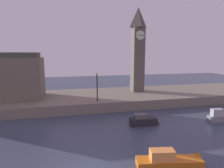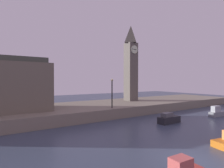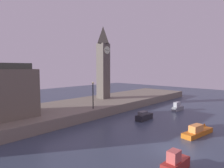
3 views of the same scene
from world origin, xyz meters
name	(u,v)px [view 3 (image 3 of 3)]	position (x,y,z in m)	size (l,w,h in m)	color
ground_plane	(176,151)	(0.00, 0.00, 0.00)	(120.00, 120.00, 0.00)	#384256
far_embankment	(60,112)	(0.00, 20.00, 0.75)	(70.00, 12.00, 1.50)	slate
clock_tower	(103,61)	(11.47, 21.42, 9.34)	(2.29, 2.34, 15.11)	#5B544C
streetlamp	(93,92)	(2.95, 15.18, 4.15)	(0.36, 0.36, 4.30)	black
boat_dinghy_red	(177,163)	(-3.21, -1.52, 0.58)	(3.42, 1.19, 1.74)	maroon
boat_patrol_orange	(199,131)	(6.59, 0.03, 0.43)	(5.72, 2.11, 1.68)	orange
boat_barge_dark	(145,116)	(7.70, 8.46, 0.54)	(3.69, 1.22, 1.39)	#232328
boat_cruiser_grey	(178,107)	(17.37, 7.42, 0.60)	(3.22, 1.22, 1.65)	gray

